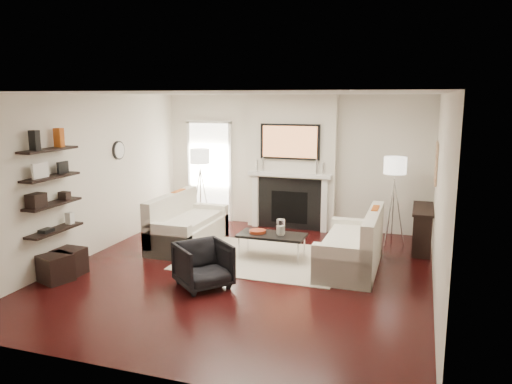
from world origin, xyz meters
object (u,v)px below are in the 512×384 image
(loveseat_left_base, at_px, (189,234))
(lamp_right_shade, at_px, (395,165))
(ottoman_near, at_px, (69,262))
(coffee_table, at_px, (272,235))
(loveseat_right_base, at_px, (350,256))
(lamp_left_shade, at_px, (200,156))
(armchair, at_px, (203,263))

(loveseat_left_base, bearing_deg, lamp_right_shade, 20.01)
(loveseat_left_base, relative_size, ottoman_near, 4.50)
(coffee_table, bearing_deg, loveseat_left_base, 171.49)
(loveseat_right_base, distance_m, lamp_left_shade, 4.00)
(loveseat_left_base, bearing_deg, loveseat_right_base, -6.44)
(lamp_right_shade, height_order, ottoman_near, lamp_right_shade)
(armchair, bearing_deg, coffee_table, 20.88)
(loveseat_left_base, distance_m, lamp_right_shade, 3.91)
(ottoman_near, bearing_deg, armchair, 5.10)
(armchair, height_order, lamp_right_shade, lamp_right_shade)
(lamp_left_shade, bearing_deg, lamp_right_shade, -2.61)
(loveseat_left_base, bearing_deg, lamp_left_shade, 106.11)
(coffee_table, xyz_separation_m, armchair, (-0.56, -1.51, -0.05))
(coffee_table, xyz_separation_m, ottoman_near, (-2.69, -1.70, -0.20))
(coffee_table, height_order, armchair, armchair)
(lamp_left_shade, distance_m, lamp_right_shade, 3.90)
(loveseat_left_base, height_order, coffee_table, same)
(lamp_left_shade, height_order, ottoman_near, lamp_left_shade)
(loveseat_left_base, relative_size, loveseat_right_base, 1.00)
(loveseat_right_base, bearing_deg, coffee_table, 176.21)
(ottoman_near, bearing_deg, coffee_table, 32.32)
(loveseat_left_base, xyz_separation_m, lamp_right_shade, (3.48, 1.27, 1.24))
(lamp_left_shade, height_order, lamp_right_shade, same)
(ottoman_near, bearing_deg, lamp_left_shade, 79.64)
(loveseat_right_base, distance_m, ottoman_near, 4.30)
(ottoman_near, bearing_deg, loveseat_left_base, 61.94)
(ottoman_near, bearing_deg, lamp_right_shade, 35.42)
(lamp_left_shade, bearing_deg, armchair, -64.74)
(armchair, height_order, lamp_left_shade, lamp_left_shade)
(loveseat_left_base, height_order, armchair, armchair)
(armchair, relative_size, lamp_right_shade, 1.76)
(loveseat_left_base, bearing_deg, coffee_table, -8.51)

